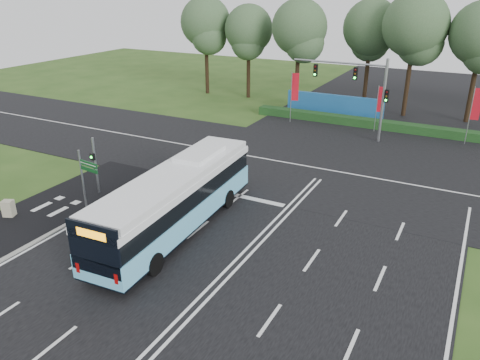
# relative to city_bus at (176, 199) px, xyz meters

# --- Properties ---
(ground) EXTENTS (120.00, 120.00, 0.00)m
(ground) POSITION_rel_city_bus_xyz_m (4.28, 0.47, -1.88)
(ground) COLOR #2C4C19
(ground) RESTS_ON ground
(road_main) EXTENTS (20.00, 120.00, 0.04)m
(road_main) POSITION_rel_city_bus_xyz_m (4.28, 0.47, -1.86)
(road_main) COLOR black
(road_main) RESTS_ON ground
(road_cross) EXTENTS (120.00, 14.00, 0.05)m
(road_cross) POSITION_rel_city_bus_xyz_m (4.28, 12.47, -1.85)
(road_cross) COLOR black
(road_cross) RESTS_ON ground
(bike_path) EXTENTS (5.00, 18.00, 0.06)m
(bike_path) POSITION_rel_city_bus_xyz_m (-8.22, -2.53, -1.85)
(bike_path) COLOR black
(bike_path) RESTS_ON ground
(kerb_strip) EXTENTS (0.25, 18.00, 0.12)m
(kerb_strip) POSITION_rel_city_bus_xyz_m (-5.82, -2.53, -1.82)
(kerb_strip) COLOR gray
(kerb_strip) RESTS_ON ground
(city_bus) EXTENTS (3.44, 13.13, 3.73)m
(city_bus) POSITION_rel_city_bus_xyz_m (0.00, 0.00, 0.00)
(city_bus) COLOR #64BFE8
(city_bus) RESTS_ON ground
(pedestrian_signal) EXTENTS (0.34, 0.43, 3.75)m
(pedestrian_signal) POSITION_rel_city_bus_xyz_m (-7.34, 1.66, 0.17)
(pedestrian_signal) COLOR gray
(pedestrian_signal) RESTS_ON ground
(street_sign) EXTENTS (1.50, 0.28, 3.86)m
(street_sign) POSITION_rel_city_bus_xyz_m (-5.77, -0.68, 0.57)
(street_sign) COLOR gray
(street_sign) RESTS_ON ground
(utility_cabinet) EXTENTS (0.76, 0.71, 1.02)m
(utility_cabinet) POSITION_rel_city_bus_xyz_m (-9.60, -3.21, -1.37)
(utility_cabinet) COLOR #A9A388
(utility_cabinet) RESTS_ON ground
(banner_flag_left) EXTENTS (0.67, 0.32, 4.88)m
(banner_flag_left) POSITION_rel_city_bus_xyz_m (-2.51, 23.27, 1.29)
(banner_flag_left) COLOR gray
(banner_flag_left) RESTS_ON ground
(banner_flag_mid) EXTENTS (0.63, 0.07, 4.23)m
(banner_flag_mid) POSITION_rel_city_bus_xyz_m (5.50, 23.84, 0.89)
(banner_flag_mid) COLOR gray
(banner_flag_mid) RESTS_ON ground
(banner_flag_right) EXTENTS (0.72, 0.10, 4.89)m
(banner_flag_right) POSITION_rel_city_bus_xyz_m (13.16, 23.65, 1.30)
(banner_flag_right) COLOR gray
(banner_flag_right) RESTS_ON ground
(traffic_light_gantry) EXTENTS (8.41, 0.28, 7.00)m
(traffic_light_gantry) POSITION_rel_city_bus_xyz_m (4.49, 20.97, 2.79)
(traffic_light_gantry) COLOR gray
(traffic_light_gantry) RESTS_ON ground
(hedge) EXTENTS (22.00, 1.20, 0.80)m
(hedge) POSITION_rel_city_bus_xyz_m (4.28, 24.97, -1.48)
(hedge) COLOR #143716
(hedge) RESTS_ON ground
(blue_hoarding) EXTENTS (10.00, 0.30, 2.20)m
(blue_hoarding) POSITION_rel_city_bus_xyz_m (0.28, 27.47, -0.78)
(blue_hoarding) COLOR #1B5897
(blue_hoarding) RESTS_ON ground
(eucalyptus_row) EXTENTS (54.53, 9.32, 12.57)m
(eucalyptus_row) POSITION_rel_city_bus_xyz_m (8.18, 31.85, 6.64)
(eucalyptus_row) COLOR black
(eucalyptus_row) RESTS_ON ground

